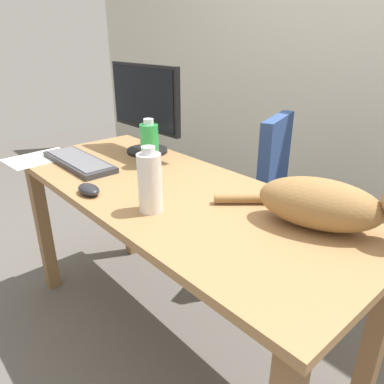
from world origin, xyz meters
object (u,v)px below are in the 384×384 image
(monitor, at_px, (145,106))
(keyboard, at_px, (79,161))
(computer_mouse, at_px, (89,189))
(spray_bottle, at_px, (150,145))
(cat, at_px, (327,203))
(water_bottle, at_px, (150,182))
(office_chair, at_px, (295,218))

(monitor, height_order, keyboard, monitor)
(monitor, distance_m, computer_mouse, 0.58)
(spray_bottle, bearing_deg, computer_mouse, -73.23)
(monitor, relative_size, computer_mouse, 4.37)
(cat, xyz_separation_m, water_bottle, (-0.44, -0.32, 0.02))
(computer_mouse, bearing_deg, keyboard, 160.12)
(office_chair, relative_size, keyboard, 2.07)
(monitor, bearing_deg, spray_bottle, -30.88)
(cat, bearing_deg, office_chair, 127.38)
(cat, relative_size, spray_bottle, 2.78)
(water_bottle, bearing_deg, keyboard, 176.95)
(monitor, height_order, cat, monitor)
(monitor, height_order, computer_mouse, monitor)
(office_chair, relative_size, monitor, 1.90)
(cat, distance_m, computer_mouse, 0.81)
(monitor, distance_m, water_bottle, 0.67)
(office_chair, bearing_deg, spray_bottle, -118.42)
(monitor, bearing_deg, computer_mouse, -58.03)
(office_chair, xyz_separation_m, water_bottle, (0.01, -0.91, 0.45))
(water_bottle, height_order, spray_bottle, water_bottle)
(office_chair, xyz_separation_m, cat, (0.45, -0.59, 0.43))
(office_chair, height_order, cat, cat)
(water_bottle, bearing_deg, cat, 36.09)
(monitor, distance_m, cat, 1.00)
(office_chair, relative_size, water_bottle, 4.17)
(monitor, xyz_separation_m, computer_mouse, (0.29, -0.46, -0.21))
(office_chair, xyz_separation_m, computer_mouse, (-0.25, -1.00, 0.37))
(computer_mouse, bearing_deg, office_chair, 76.12)
(office_chair, xyz_separation_m, keyboard, (-0.58, -0.88, 0.36))
(keyboard, relative_size, spray_bottle, 2.10)
(keyboard, height_order, water_bottle, water_bottle)
(keyboard, bearing_deg, computer_mouse, -19.88)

